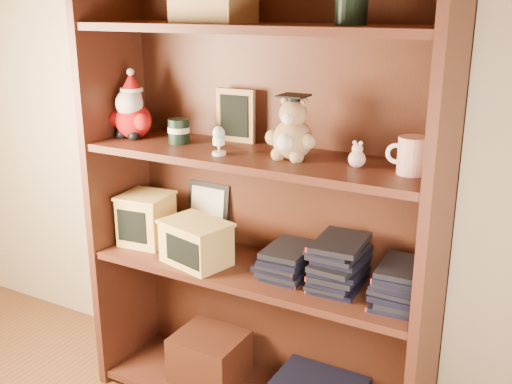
# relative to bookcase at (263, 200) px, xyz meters

# --- Properties ---
(bookcase) EXTENTS (1.20, 0.35, 1.60)m
(bookcase) POSITION_rel_bookcase_xyz_m (0.00, 0.00, 0.00)
(bookcase) COLOR #4A2215
(bookcase) RESTS_ON ground
(shelf_lower) EXTENTS (1.14, 0.33, 0.02)m
(shelf_lower) POSITION_rel_bookcase_xyz_m (0.00, -0.05, -0.24)
(shelf_lower) COLOR #4A2215
(shelf_lower) RESTS_ON ground
(shelf_upper) EXTENTS (1.14, 0.33, 0.02)m
(shelf_upper) POSITION_rel_bookcase_xyz_m (0.00, -0.05, 0.16)
(shelf_upper) COLOR #4A2215
(shelf_upper) RESTS_ON ground
(santa_plush) EXTENTS (0.18, 0.13, 0.25)m
(santa_plush) POSITION_rel_bookcase_xyz_m (-0.50, -0.06, 0.26)
(santa_plush) COLOR #A50F0F
(santa_plush) RESTS_ON shelf_upper
(teachers_tin) EXTENTS (0.08, 0.08, 0.08)m
(teachers_tin) POSITION_rel_bookcase_xyz_m (-0.30, -0.05, 0.21)
(teachers_tin) COLOR black
(teachers_tin) RESTS_ON shelf_upper
(chalkboard_plaque) EXTENTS (0.14, 0.08, 0.18)m
(chalkboard_plaque) POSITION_rel_bookcase_xyz_m (-0.14, 0.06, 0.26)
(chalkboard_plaque) COLOR #9E7547
(chalkboard_plaque) RESTS_ON shelf_upper
(egg_cup) EXTENTS (0.04, 0.04, 0.09)m
(egg_cup) POSITION_rel_bookcase_xyz_m (-0.09, -0.13, 0.22)
(egg_cup) COLOR white
(egg_cup) RESTS_ON shelf_upper
(grad_teddy_bear) EXTENTS (0.17, 0.14, 0.20)m
(grad_teddy_bear) POSITION_rel_bookcase_xyz_m (0.13, -0.06, 0.25)
(grad_teddy_bear) COLOR #A37F56
(grad_teddy_bear) RESTS_ON shelf_upper
(pink_figurine) EXTENTS (0.05, 0.05, 0.08)m
(pink_figurine) POSITION_rel_bookcase_xyz_m (0.34, -0.05, 0.20)
(pink_figurine) COLOR #CCA19D
(pink_figurine) RESTS_ON shelf_upper
(teacher_mug) EXTENTS (0.12, 0.08, 0.11)m
(teacher_mug) POSITION_rel_bookcase_xyz_m (0.50, -0.05, 0.22)
(teacher_mug) COLOR silver
(teacher_mug) RESTS_ON shelf_upper
(certificate_frame) EXTENTS (0.18, 0.05, 0.22)m
(certificate_frame) POSITION_rel_bookcase_xyz_m (-0.28, 0.09, -0.12)
(certificate_frame) COLOR black
(certificate_frame) RESTS_ON shelf_lower
(treats_box) EXTENTS (0.19, 0.19, 0.19)m
(treats_box) POSITION_rel_bookcase_xyz_m (-0.46, -0.05, -0.13)
(treats_box) COLOR #DBB25A
(treats_box) RESTS_ON shelf_lower
(pencils_box) EXTENTS (0.26, 0.22, 0.15)m
(pencils_box) POSITION_rel_bookcase_xyz_m (-0.20, -0.12, -0.15)
(pencils_box) COLOR #DBB25A
(pencils_box) RESTS_ON shelf_lower
(book_stack_left) EXTENTS (0.14, 0.20, 0.10)m
(book_stack_left) POSITION_rel_bookcase_xyz_m (0.12, -0.05, -0.18)
(book_stack_left) COLOR black
(book_stack_left) RESTS_ON shelf_lower
(book_stack_mid) EXTENTS (0.14, 0.20, 0.16)m
(book_stack_mid) POSITION_rel_bookcase_xyz_m (0.30, -0.05, -0.15)
(book_stack_mid) COLOR black
(book_stack_mid) RESTS_ON shelf_lower
(book_stack_right) EXTENTS (0.14, 0.20, 0.13)m
(book_stack_right) POSITION_rel_bookcase_xyz_m (0.50, -0.05, -0.16)
(book_stack_right) COLOR black
(book_stack_right) RESTS_ON shelf_lower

